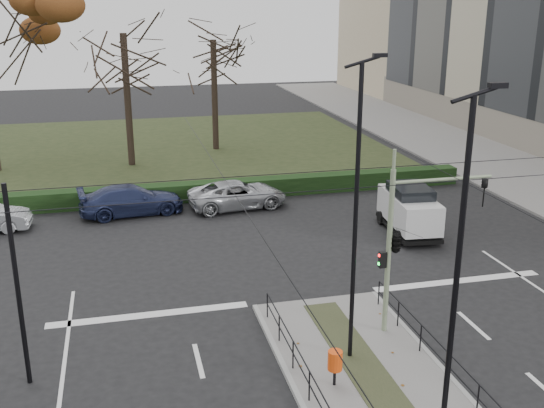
% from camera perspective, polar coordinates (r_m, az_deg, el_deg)
% --- Properties ---
extents(ground, '(140.00, 140.00, 0.00)m').
position_cam_1_polar(ground, '(19.61, 8.43, -14.99)').
color(ground, black).
rests_on(ground, ground).
extents(sidewalk_east, '(8.00, 90.00, 0.14)m').
position_cam_1_polar(sidewalk_east, '(45.78, 19.24, 3.48)').
color(sidewalk_east, slate).
rests_on(sidewalk_east, ground).
extents(park, '(38.00, 26.00, 0.10)m').
position_cam_1_polar(park, '(48.34, -12.75, 4.73)').
color(park, '#263118').
rests_on(park, ground).
extents(hedge, '(38.00, 1.00, 1.00)m').
position_cam_1_polar(hedge, '(35.25, -12.21, 0.75)').
color(hedge, black).
rests_on(hedge, ground).
extents(median_railing, '(4.14, 13.24, 0.92)m').
position_cam_1_polar(median_railing, '(17.11, 11.95, -16.67)').
color(median_railing, black).
rests_on(median_railing, median_island).
extents(catenary, '(20.00, 34.00, 6.00)m').
position_cam_1_polar(catenary, '(19.39, 7.11, -3.94)').
color(catenary, black).
rests_on(catenary, ground).
extents(traffic_light, '(3.76, 2.11, 5.49)m').
position_cam_1_polar(traffic_light, '(20.60, 11.29, -3.09)').
color(traffic_light, gray).
rests_on(traffic_light, median_island).
extents(litter_bin, '(0.42, 0.42, 1.07)m').
position_cam_1_polar(litter_bin, '(18.45, 5.67, -13.83)').
color(litter_bin, black).
rests_on(litter_bin, median_island).
extents(streetlamp_median_near, '(0.74, 0.15, 8.90)m').
position_cam_1_polar(streetlamp_median_near, '(14.15, 16.18, -7.54)').
color(streetlamp_median_near, black).
rests_on(streetlamp_median_near, median_island).
extents(streetlamp_median_far, '(0.76, 0.16, 9.08)m').
position_cam_1_polar(streetlamp_median_far, '(18.29, 7.57, -0.85)').
color(streetlamp_median_far, black).
rests_on(streetlamp_median_far, median_island).
extents(parked_car_third, '(5.50, 2.76, 1.53)m').
position_cam_1_polar(parked_car_third, '(33.57, -12.49, 0.35)').
color(parked_car_third, '#21284D').
rests_on(parked_car_third, ground).
extents(parked_car_fourth, '(5.45, 2.98, 1.45)m').
position_cam_1_polar(parked_car_fourth, '(33.92, -3.09, 0.86)').
color(parked_car_fourth, '#A8AAB0').
rests_on(parked_car_fourth, ground).
extents(white_van, '(2.34, 4.50, 2.34)m').
position_cam_1_polar(white_van, '(30.64, 12.19, -0.40)').
color(white_van, silver).
rests_on(white_van, ground).
extents(bare_tree_center, '(5.67, 5.67, 10.46)m').
position_cam_1_polar(bare_tree_center, '(46.60, -5.28, 13.74)').
color(bare_tree_center, black).
rests_on(bare_tree_center, park).
extents(bare_tree_near, '(6.15, 6.15, 11.35)m').
position_cam_1_polar(bare_tree_near, '(42.61, -13.15, 13.85)').
color(bare_tree_near, black).
rests_on(bare_tree_near, park).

